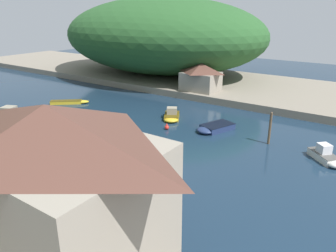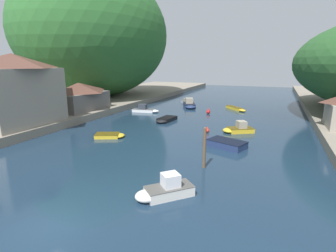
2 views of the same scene
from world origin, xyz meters
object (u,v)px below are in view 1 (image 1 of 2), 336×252
at_px(boat_far_right_bank, 10,145).
at_px(boat_red_skiff, 96,140).
at_px(boat_far_upstream, 71,102).
at_px(right_bank_cottage, 201,76).
at_px(channel_buoy_near, 167,127).
at_px(channel_buoy_far, 76,114).
at_px(boat_navy_launch, 214,128).
at_px(boat_yellow_tender, 162,177).
at_px(waterfront_building, 56,192).
at_px(boat_moored_right, 172,116).
at_px(boat_mid_channel, 326,157).
at_px(boat_white_cruiser, 15,116).

bearing_deg(boat_far_right_bank, boat_red_skiff, 38.86).
bearing_deg(boat_far_upstream, boat_far_right_bank, -10.69).
distance_m(right_bank_cottage, channel_buoy_near, 16.31).
xyz_separation_m(channel_buoy_near, channel_buoy_far, (-2.93, 12.28, 0.08)).
relative_size(boat_navy_launch, boat_yellow_tender, 1.35).
relative_size(boat_navy_launch, channel_buoy_far, 5.15).
bearing_deg(right_bank_cottage, channel_buoy_near, -164.62).
xyz_separation_m(waterfront_building, boat_moored_right, (24.96, 10.42, -4.98)).
bearing_deg(right_bank_cottage, boat_yellow_tender, -157.25).
bearing_deg(boat_yellow_tender, boat_mid_channel, 23.13).
distance_m(waterfront_building, channel_buoy_near, 23.77).
bearing_deg(boat_far_right_bank, boat_moored_right, 56.02).
relative_size(right_bank_cottage, boat_far_right_bank, 1.21).
distance_m(boat_navy_launch, boat_white_cruiser, 24.88).
distance_m(right_bank_cottage, boat_far_upstream, 20.17).
relative_size(boat_moored_right, boat_mid_channel, 1.11).
bearing_deg(waterfront_building, boat_far_right_bank, 66.65).
xyz_separation_m(boat_moored_right, boat_mid_channel, (-2.05, -18.50, 0.04)).
relative_size(boat_yellow_tender, boat_far_right_bank, 0.76).
bearing_deg(boat_white_cruiser, boat_red_skiff, 68.85).
relative_size(waterfront_building, boat_far_upstream, 2.07).
distance_m(boat_moored_right, boat_far_upstream, 16.53).
height_order(boat_navy_launch, boat_mid_channel, boat_mid_channel).
distance_m(boat_far_right_bank, channel_buoy_near, 16.62).
xyz_separation_m(boat_navy_launch, boat_far_upstream, (-1.73, 22.67, -0.11)).
xyz_separation_m(waterfront_building, right_bank_cottage, (36.96, 13.03, -2.15)).
height_order(waterfront_building, boat_yellow_tender, waterfront_building).
distance_m(boat_navy_launch, boat_far_upstream, 22.74).
bearing_deg(waterfront_building, boat_red_skiff, 42.12).
relative_size(boat_moored_right, channel_buoy_far, 4.20).
bearing_deg(boat_navy_launch, right_bank_cottage, -34.63).
distance_m(boat_far_upstream, boat_mid_channel, 34.85).
relative_size(waterfront_building, channel_buoy_far, 10.40).
xyz_separation_m(boat_moored_right, channel_buoy_far, (-6.40, 10.64, -0.04)).
bearing_deg(boat_white_cruiser, boat_mid_channel, 81.24).
xyz_separation_m(right_bank_cottage, boat_yellow_tender, (-25.32, -10.62, -3.04)).
relative_size(boat_red_skiff, channel_buoy_near, 5.64).
bearing_deg(boat_moored_right, boat_mid_channel, 142.91).
xyz_separation_m(right_bank_cottage, boat_white_cruiser, (-23.52, 13.47, -2.74)).
height_order(boat_yellow_tender, boat_far_right_bank, boat_far_right_bank).
bearing_deg(boat_white_cruiser, waterfront_building, 39.05).
bearing_deg(boat_far_upstream, waterfront_building, 9.43).
xyz_separation_m(boat_red_skiff, boat_yellow_tender, (-2.50, -10.37, -0.04)).
relative_size(waterfront_building, boat_moored_right, 2.48).
bearing_deg(boat_yellow_tender, boat_navy_launch, 73.68).
bearing_deg(boat_mid_channel, boat_far_upstream, -44.99).
height_order(boat_red_skiff, boat_far_upstream, boat_red_skiff).
distance_m(boat_far_upstream, boat_far_right_bank, 16.77).
xyz_separation_m(right_bank_cottage, channel_buoy_far, (-18.40, 8.03, -2.87)).
height_order(boat_navy_launch, channel_buoy_near, channel_buoy_near).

